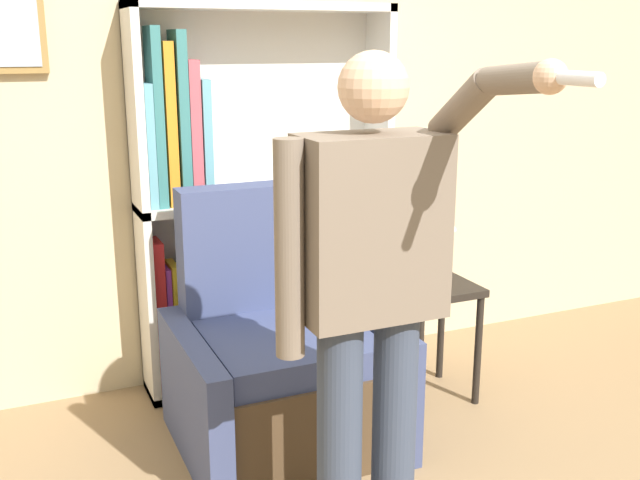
% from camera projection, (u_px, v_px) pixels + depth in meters
% --- Properties ---
extents(wall_back, '(8.00, 0.11, 2.80)m').
position_uv_depth(wall_back, '(251.00, 112.00, 3.87)').
color(wall_back, beige).
rests_on(wall_back, ground_plane).
extents(bookcase, '(1.32, 0.28, 1.94)m').
position_uv_depth(bookcase, '(234.00, 208.00, 3.79)').
color(bookcase, silver).
rests_on(bookcase, ground_plane).
extents(armchair, '(0.92, 0.86, 1.12)m').
position_uv_depth(armchair, '(279.00, 364.00, 3.36)').
color(armchair, '#4C3823').
rests_on(armchair, ground_plane).
extents(person_standing, '(0.60, 0.78, 1.73)m').
position_uv_depth(person_standing, '(371.00, 288.00, 2.36)').
color(person_standing, '#384256').
rests_on(person_standing, ground_plane).
extents(side_table, '(0.39, 0.39, 0.60)m').
position_uv_depth(side_table, '(432.00, 307.00, 3.72)').
color(side_table, black).
rests_on(side_table, ground_plane).
extents(table_lamp, '(0.20, 0.20, 0.46)m').
position_uv_depth(table_lamp, '(436.00, 217.00, 3.60)').
color(table_lamp, gold).
rests_on(table_lamp, side_table).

